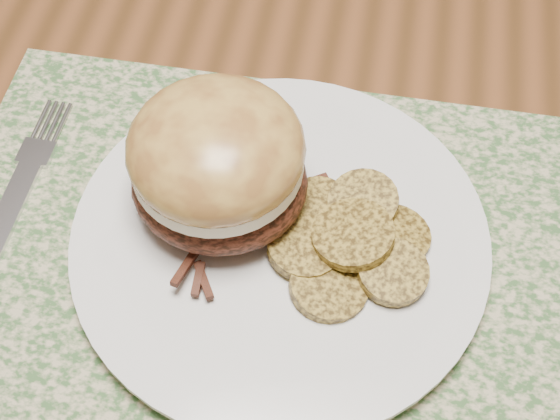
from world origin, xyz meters
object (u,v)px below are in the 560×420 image
(dinner_plate, at_px, (280,240))
(pork_sandwich, at_px, (217,163))
(dining_table, at_px, (284,78))
(fork, at_px, (9,211))

(dinner_plate, relative_size, pork_sandwich, 2.04)
(dining_table, relative_size, dinner_plate, 5.77)
(dining_table, relative_size, fork, 7.31)
(dinner_plate, distance_m, fork, 0.19)
(pork_sandwich, height_order, fork, pork_sandwich)
(dinner_plate, bearing_deg, fork, -178.33)
(dining_table, xyz_separation_m, pork_sandwich, (-0.01, -0.21, 0.14))
(pork_sandwich, bearing_deg, fork, -164.19)
(dining_table, height_order, pork_sandwich, pork_sandwich)
(dinner_plate, height_order, pork_sandwich, pork_sandwich)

